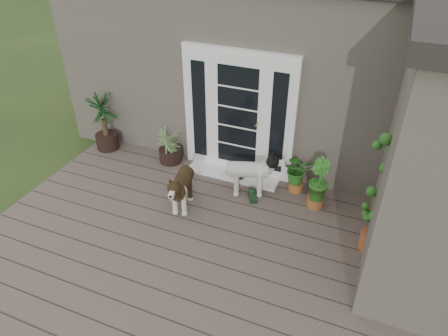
% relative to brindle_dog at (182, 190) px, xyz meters
% --- Properties ---
extents(deck, '(6.20, 4.60, 0.12)m').
position_rel_brindle_dog_xyz_m(deck, '(0.60, -0.90, -0.39)').
color(deck, '#6B5B4C').
rests_on(deck, ground).
extents(house_main, '(7.40, 4.00, 3.10)m').
position_rel_brindle_dog_xyz_m(house_main, '(0.60, 3.35, 1.10)').
color(house_main, '#665E54').
rests_on(house_main, ground).
extents(door_unit, '(1.90, 0.14, 2.15)m').
position_rel_brindle_dog_xyz_m(door_unit, '(0.40, 1.30, 0.74)').
color(door_unit, white).
rests_on(door_unit, deck).
extents(door_step, '(1.60, 0.40, 0.05)m').
position_rel_brindle_dog_xyz_m(door_step, '(0.40, 1.10, -0.31)').
color(door_step, white).
rests_on(door_step, deck).
extents(brindle_dog, '(0.50, 0.85, 0.66)m').
position_rel_brindle_dog_xyz_m(brindle_dog, '(0.00, 0.00, 0.00)').
color(brindle_dog, '#3B2915').
rests_on(brindle_dog, deck).
extents(white_dog, '(0.88, 0.58, 0.67)m').
position_rel_brindle_dog_xyz_m(white_dog, '(0.82, 0.72, 0.00)').
color(white_dog, white).
rests_on(white_dog, deck).
extents(spider_plant, '(0.70, 0.70, 0.71)m').
position_rel_brindle_dog_xyz_m(spider_plant, '(-0.81, 1.10, 0.02)').
color(spider_plant, '#74925A').
rests_on(spider_plant, deck).
extents(yucca, '(0.89, 0.89, 1.15)m').
position_rel_brindle_dog_xyz_m(yucca, '(-2.15, 1.05, 0.24)').
color(yucca, black).
rests_on(yucca, deck).
extents(herb_a, '(0.59, 0.59, 0.58)m').
position_rel_brindle_dog_xyz_m(herb_a, '(1.50, 1.10, -0.04)').
color(herb_a, '#1B4C15').
rests_on(herb_a, deck).
extents(herb_b, '(0.55, 0.55, 0.61)m').
position_rel_brindle_dog_xyz_m(herb_b, '(1.88, 0.82, -0.03)').
color(herb_b, '#275317').
rests_on(herb_b, deck).
extents(herb_c, '(0.45, 0.45, 0.55)m').
position_rel_brindle_dog_xyz_m(herb_c, '(2.81, 0.88, -0.05)').
color(herb_c, '#215117').
rests_on(herb_c, deck).
extents(sapling, '(0.64, 0.64, 1.86)m').
position_rel_brindle_dog_xyz_m(sapling, '(2.80, 0.19, 0.60)').
color(sapling, '#194C15').
rests_on(sapling, deck).
extents(clog_left, '(0.28, 0.36, 0.10)m').
position_rel_brindle_dog_xyz_m(clog_left, '(0.93, 0.61, -0.28)').
color(clog_left, black).
rests_on(clog_left, deck).
extents(clog_right, '(0.18, 0.34, 0.10)m').
position_rel_brindle_dog_xyz_m(clog_right, '(0.58, 1.09, -0.28)').
color(clog_right, '#163716').
rests_on(clog_right, deck).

